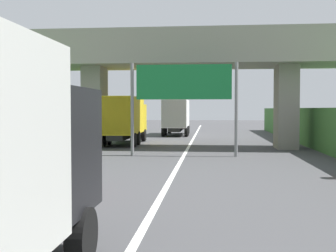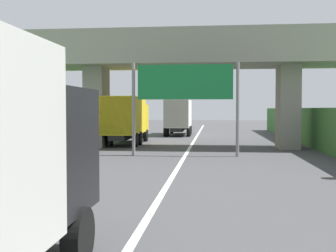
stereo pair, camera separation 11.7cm
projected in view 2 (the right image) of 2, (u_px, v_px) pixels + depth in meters
The scene contains 6 objects.
lane_centre_stripe at pixel (184, 158), 22.46m from camera, with size 0.20×89.54×0.01m, color white.
overpass_bridge at pixel (190, 62), 28.38m from camera, with size 40.00×4.80×7.60m.
overhead_highway_sign at pixel (185, 88), 23.34m from camera, with size 5.88×0.18×5.10m.
truck_yellow at pixel (126, 118), 31.30m from camera, with size 2.44×7.30×3.44m.
truck_white at pixel (179, 115), 41.98m from camera, with size 2.44×7.30×3.44m.
car_red at pixel (1, 166), 13.05m from camera, with size 1.86×4.10×1.72m.
Camera 2 is at (1.55, 2.44, 2.59)m, focal length 45.82 mm.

